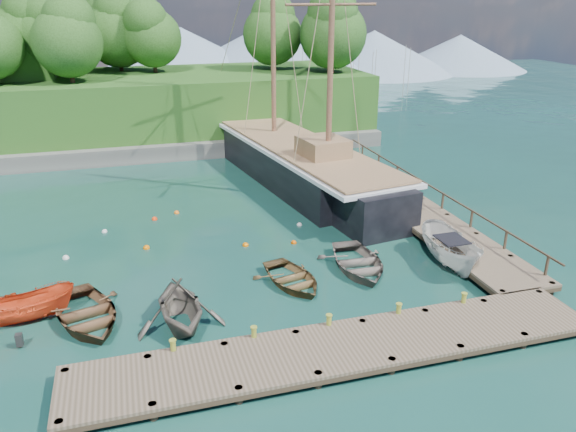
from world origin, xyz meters
name	(u,v)px	position (x,y,z in m)	size (l,w,h in m)	color
ground	(250,285)	(0.00, 0.00, 0.00)	(160.00, 160.00, 0.00)	#17392F
dock_near	(342,348)	(2.00, -6.50, 0.43)	(20.00, 3.20, 1.10)	brown
dock_east	(404,203)	(11.50, 7.00, 0.43)	(3.20, 24.00, 1.10)	brown
bollard_0	(175,364)	(-4.00, -5.10, 0.00)	(0.26, 0.26, 0.45)	olive
bollard_1	(254,350)	(-1.00, -5.10, 0.00)	(0.26, 0.26, 0.45)	olive
bollard_2	(328,338)	(2.00, -5.10, 0.00)	(0.26, 0.26, 0.45)	olive
bollard_3	(397,326)	(5.00, -5.10, 0.00)	(0.26, 0.26, 0.45)	olive
bollard_4	(462,315)	(8.00, -5.10, 0.00)	(0.26, 0.26, 0.45)	olive
rowboat_0	(87,322)	(-7.19, -1.20, 0.00)	(3.50, 4.90, 1.02)	brown
rowboat_1	(181,326)	(-3.49, -2.61, 0.00)	(3.59, 4.16, 2.19)	#5E564C
rowboat_2	(292,284)	(1.90, -0.50, 0.00)	(2.88, 4.03, 0.84)	brown
rowboat_3	(358,269)	(5.45, 0.05, 0.00)	(3.38, 4.73, 0.98)	#5C524B
motorboat_orange	(30,320)	(-9.46, -0.38, 0.00)	(1.43, 3.79, 1.46)	#DD451C
cabin_boat_white	(449,265)	(10.00, -0.82, 0.00)	(1.88, 4.99, 1.93)	silver
schooner	(299,166)	(6.81, 14.15, 1.22)	(8.72, 29.41, 21.97)	black
mooring_buoy_0	(66,259)	(-8.45, 5.42, 0.00)	(0.35, 0.35, 0.35)	silver
mooring_buoy_1	(146,248)	(-4.41, 5.52, 0.00)	(0.35, 0.35, 0.35)	orange
mooring_buoy_2	(246,246)	(0.74, 4.38, 0.00)	(0.34, 0.34, 0.34)	#F97000
mooring_buoy_3	(299,225)	(4.40, 6.30, 0.00)	(0.31, 0.31, 0.31)	silver
mooring_buoy_4	(155,220)	(-3.70, 9.62, 0.00)	(0.34, 0.34, 0.34)	#FA3B0D
mooring_buoy_5	(177,213)	(-2.32, 10.31, 0.00)	(0.33, 0.33, 0.33)	orange
mooring_buoy_6	(105,232)	(-6.57, 8.46, 0.00)	(0.32, 0.32, 0.32)	silver
mooring_buoy_7	(294,243)	(3.33, 3.95, 0.00)	(0.31, 0.31, 0.31)	#D44D00
headland	(24,82)	(-12.88, 31.36, 5.54)	(51.00, 19.31, 12.90)	#474744
distant_ridge	(177,52)	(4.30, 70.00, 4.35)	(117.00, 40.00, 10.00)	#728CA5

